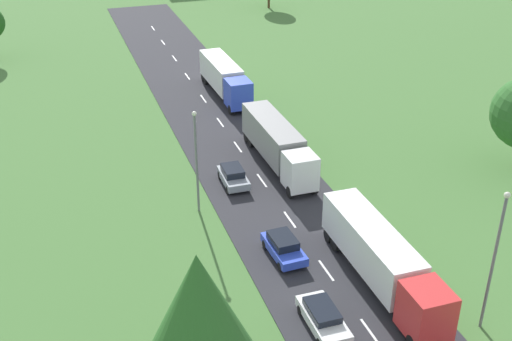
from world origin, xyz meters
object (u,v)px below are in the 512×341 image
at_px(truck_second, 277,143).
at_px(lamppost_second, 196,157).
at_px(truck_lead, 382,258).
at_px(truck_third, 225,77).
at_px(tree_birch, 199,312).
at_px(car_fourth, 233,176).
at_px(car_second, 323,317).
at_px(car_third, 284,247).
at_px(lamppost_lead, 495,256).

height_order(truck_second, lamppost_second, lamppost_second).
bearing_deg(truck_lead, truck_second, 91.21).
bearing_deg(lamppost_second, truck_third, 69.19).
height_order(truck_lead, tree_birch, tree_birch).
height_order(car_fourth, tree_birch, tree_birch).
bearing_deg(car_second, truck_third, 82.49).
distance_m(car_third, lamppost_lead, 14.18).
bearing_deg(lamppost_lead, tree_birch, -175.57).
xyz_separation_m(car_third, lamppost_second, (-4.08, 7.85, 3.81)).
bearing_deg(car_fourth, car_second, -90.10).
height_order(truck_lead, truck_third, truck_third).
bearing_deg(car_third, lamppost_second, 117.43).
height_order(lamppost_lead, lamppost_second, lamppost_lead).
xyz_separation_m(car_third, car_fourth, (-0.32, 11.02, -0.01)).
relative_size(car_third, lamppost_second, 0.50).
relative_size(truck_third, lamppost_second, 1.45).
height_order(truck_lead, lamppost_lead, lamppost_lead).
bearing_deg(tree_birch, car_second, 26.84).
bearing_deg(tree_birch, car_third, 53.51).
xyz_separation_m(lamppost_lead, tree_birch, (-17.33, -1.34, 1.68)).
height_order(truck_second, tree_birch, tree_birch).
height_order(truck_third, car_second, truck_third).
relative_size(truck_lead, car_fourth, 3.28).
relative_size(car_third, tree_birch, 0.42).
xyz_separation_m(truck_second, car_fourth, (-4.71, -2.24, -1.33)).
relative_size(car_second, lamppost_second, 0.53).
xyz_separation_m(truck_third, car_second, (-5.08, -38.55, -1.34)).
bearing_deg(lamppost_lead, truck_lead, 125.38).
height_order(truck_third, lamppost_second, lamppost_second).
bearing_deg(car_third, car_second, -92.70).
distance_m(truck_third, car_second, 38.90).
xyz_separation_m(truck_lead, lamppost_lead, (3.87, -5.45, 2.97)).
bearing_deg(truck_third, truck_lead, -89.93).
xyz_separation_m(car_fourth, lamppost_second, (-3.75, -3.16, 3.82)).
distance_m(truck_lead, truck_second, 18.21).
bearing_deg(truck_second, truck_lead, -88.79).
distance_m(truck_third, tree_birch, 45.06).
xyz_separation_m(truck_lead, car_third, (-4.77, 4.95, -1.29)).
relative_size(truck_lead, car_second, 2.95).
height_order(car_fourth, lamppost_second, lamppost_second).
distance_m(lamppost_second, tree_birch, 20.25).
distance_m(truck_second, car_second, 21.36).
distance_m(truck_second, car_fourth, 5.38).
height_order(truck_lead, car_fourth, truck_lead).
distance_m(car_second, lamppost_lead, 10.38).
xyz_separation_m(truck_lead, truck_third, (-0.04, 35.97, -0.00)).
relative_size(truck_lead, lamppost_lead, 1.42).
distance_m(truck_second, truck_third, 17.76).
height_order(truck_third, tree_birch, tree_birch).
bearing_deg(truck_second, car_third, -108.31).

